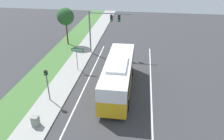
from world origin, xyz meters
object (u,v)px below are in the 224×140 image
object	(u,v)px
pedestrian_signal	(47,81)
street_sign	(77,55)
signal_gantry	(102,24)
utility_cabinet	(35,121)
bus	(118,74)

from	to	relation	value
pedestrian_signal	street_sign	bearing A→B (deg)	81.74
signal_gantry	utility_cabinet	size ratio (longest dim) A/B	6.84
bus	street_sign	bearing A→B (deg)	145.08
bus	pedestrian_signal	bearing A→B (deg)	-155.34
street_sign	utility_cabinet	xyz separation A→B (m)	(-0.71, -10.41, -1.54)
street_sign	bus	bearing A→B (deg)	-34.92
bus	signal_gantry	distance (m)	10.30
signal_gantry	utility_cabinet	distance (m)	16.71
signal_gantry	street_sign	distance (m)	6.41
pedestrian_signal	bus	bearing A→B (deg)	24.66
bus	utility_cabinet	bearing A→B (deg)	-133.03
street_sign	utility_cabinet	distance (m)	10.55
bus	signal_gantry	world-z (taller)	signal_gantry
bus	street_sign	world-z (taller)	bus
street_sign	pedestrian_signal	bearing A→B (deg)	-98.26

